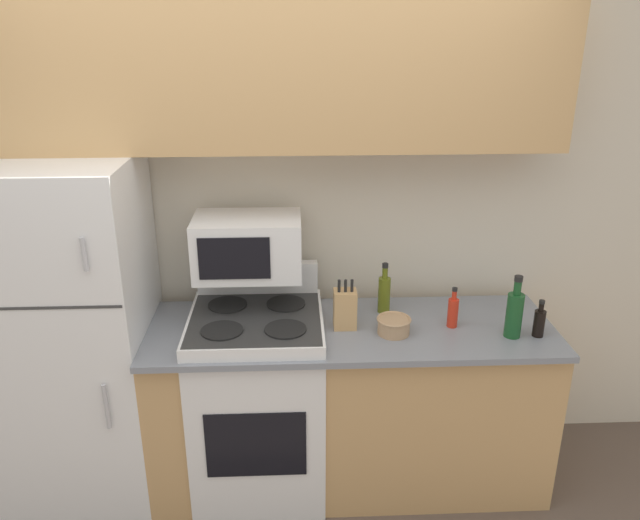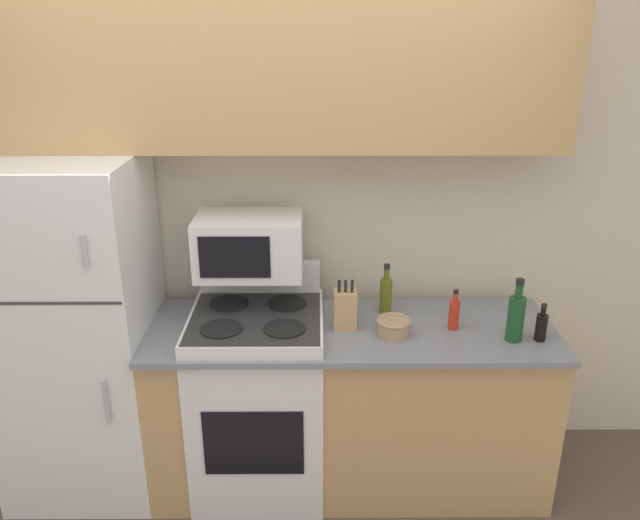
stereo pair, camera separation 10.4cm
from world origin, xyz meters
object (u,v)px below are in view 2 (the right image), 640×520
(refrigerator, at_px, (77,330))
(stove, at_px, (259,398))
(bottle_olive_oil, at_px, (386,294))
(bottle_wine_green, at_px, (516,316))
(bottle_soy_sauce, at_px, (541,326))
(bottle_hot_sauce, at_px, (454,314))
(microwave, at_px, (249,245))
(knife_block, at_px, (345,309))
(bowl, at_px, (394,326))

(refrigerator, xyz_separation_m, stove, (0.87, -0.04, -0.36))
(bottle_olive_oil, bearing_deg, stove, -166.53)
(bottle_wine_green, xyz_separation_m, bottle_olive_oil, (-0.56, 0.28, -0.02))
(bottle_soy_sauce, relative_size, bottle_hot_sauce, 0.90)
(microwave, height_order, bottle_soy_sauce, microwave)
(refrigerator, bearing_deg, knife_block, -2.02)
(bottle_wine_green, bearing_deg, bowl, 174.69)
(bottle_soy_sauce, distance_m, bottle_olive_oil, 0.73)
(microwave, bearing_deg, bottle_olive_oil, 1.36)
(bottle_olive_oil, bearing_deg, microwave, -178.64)
(bottle_hot_sauce, bearing_deg, knife_block, 178.31)
(knife_block, height_order, bottle_hot_sauce, knife_block)
(refrigerator, distance_m, bottle_wine_green, 2.07)
(bowl, bearing_deg, bottle_soy_sauce, -4.63)
(stove, relative_size, bottle_soy_sauce, 6.12)
(stove, xyz_separation_m, bottle_soy_sauce, (1.31, -0.13, 0.47))
(bottle_soy_sauce, bearing_deg, refrigerator, 175.46)
(microwave, xyz_separation_m, bottle_wine_green, (1.22, -0.26, -0.25))
(refrigerator, xyz_separation_m, bottle_hot_sauce, (1.80, -0.06, 0.11))
(bottle_soy_sauce, height_order, bottle_olive_oil, bottle_olive_oil)
(bottle_soy_sauce, bearing_deg, bottle_hot_sauce, 163.27)
(refrigerator, relative_size, bottle_hot_sauce, 8.45)
(bottle_wine_green, bearing_deg, bottle_hot_sauce, 156.70)
(bottle_olive_oil, bearing_deg, bottle_soy_sauce, -22.69)
(stove, distance_m, knife_block, 0.65)
(bowl, xyz_separation_m, bottle_olive_oil, (-0.01, 0.23, 0.06))
(bottle_soy_sauce, xyz_separation_m, bottle_olive_oil, (-0.68, 0.28, 0.03))
(stove, relative_size, bottle_hot_sauce, 5.51)
(bottle_hot_sauce, bearing_deg, bottle_olive_oil, 150.64)
(bowl, relative_size, bottle_wine_green, 0.54)
(microwave, xyz_separation_m, bottle_hot_sauce, (0.97, -0.16, -0.29))
(refrigerator, distance_m, bottle_hot_sauce, 1.81)
(knife_block, height_order, bowl, knife_block)
(knife_block, relative_size, bowl, 1.54)
(bottle_soy_sauce, distance_m, bottle_hot_sauce, 0.39)
(bottle_soy_sauce, relative_size, bottle_olive_oil, 0.69)
(refrigerator, bearing_deg, bottle_wine_green, -4.72)
(bottle_olive_oil, bearing_deg, bowl, -86.45)
(refrigerator, height_order, microwave, refrigerator)
(bottle_olive_oil, bearing_deg, bottle_hot_sauce, -29.36)
(stove, distance_m, bowl, 0.78)
(knife_block, xyz_separation_m, bottle_wine_green, (0.76, -0.12, 0.02))
(knife_block, bearing_deg, refrigerator, 177.98)
(microwave, distance_m, bottle_olive_oil, 0.71)
(bottle_soy_sauce, bearing_deg, bottle_wine_green, 178.48)
(microwave, bearing_deg, knife_block, -17.15)
(knife_block, height_order, bottle_olive_oil, bottle_olive_oil)
(microwave, xyz_separation_m, bowl, (0.68, -0.21, -0.32))
(bowl, height_order, bottle_soy_sauce, bottle_soy_sauce)
(bottle_wine_green, distance_m, bottle_hot_sauce, 0.28)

